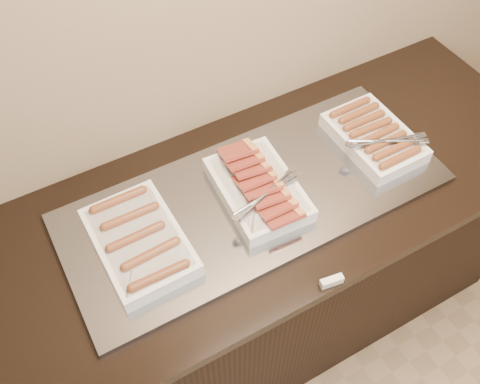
{
  "coord_description": "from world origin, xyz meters",
  "views": [
    {
      "loc": [
        -0.56,
        1.27,
        2.23
      ],
      "look_at": [
        -0.08,
        2.13,
        0.97
      ],
      "focal_mm": 40.0,
      "sensor_mm": 36.0,
      "label": 1
    }
  ],
  "objects_px": {
    "dish_left": "(139,241)",
    "dish_center": "(258,188)",
    "counter": "(259,267)",
    "dish_right": "(375,137)",
    "warming_tray": "(255,197)"
  },
  "relations": [
    {
      "from": "counter",
      "to": "dish_right",
      "type": "height_order",
      "value": "dish_right"
    },
    {
      "from": "dish_right",
      "to": "warming_tray",
      "type": "bearing_deg",
      "value": 178.82
    },
    {
      "from": "dish_center",
      "to": "dish_left",
      "type": "bearing_deg",
      "value": -177.28
    },
    {
      "from": "dish_left",
      "to": "dish_center",
      "type": "height_order",
      "value": "dish_center"
    },
    {
      "from": "dish_center",
      "to": "dish_right",
      "type": "relative_size",
      "value": 1.12
    },
    {
      "from": "dish_center",
      "to": "warming_tray",
      "type": "bearing_deg",
      "value": 158.4
    },
    {
      "from": "dish_left",
      "to": "dish_center",
      "type": "bearing_deg",
      "value": -1.75
    },
    {
      "from": "counter",
      "to": "dish_right",
      "type": "xyz_separation_m",
      "value": [
        0.43,
        -0.0,
        0.5
      ]
    },
    {
      "from": "warming_tray",
      "to": "counter",
      "type": "bearing_deg",
      "value": 0.0
    },
    {
      "from": "dish_right",
      "to": "counter",
      "type": "bearing_deg",
      "value": 178.78
    },
    {
      "from": "dish_left",
      "to": "dish_right",
      "type": "height_order",
      "value": "dish_right"
    },
    {
      "from": "counter",
      "to": "warming_tray",
      "type": "relative_size",
      "value": 1.72
    },
    {
      "from": "dish_left",
      "to": "dish_right",
      "type": "bearing_deg",
      "value": -1.43
    },
    {
      "from": "dish_left",
      "to": "dish_right",
      "type": "xyz_separation_m",
      "value": [
        0.84,
        -0.0,
        0.01
      ]
    },
    {
      "from": "warming_tray",
      "to": "dish_left",
      "type": "relative_size",
      "value": 3.37
    }
  ]
}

